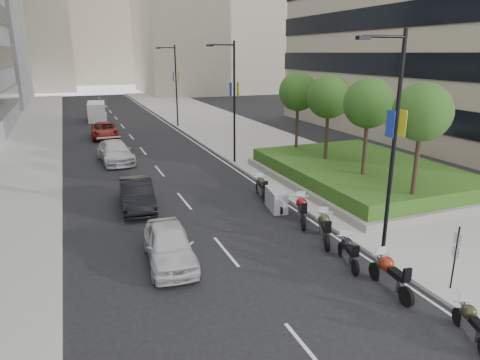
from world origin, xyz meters
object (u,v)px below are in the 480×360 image
car_b (137,194)px  delivery_van (97,112)px  motorcycle_4 (302,210)px  car_c (115,152)px  lamp_post_2 (175,82)px  car_d (105,130)px  lamp_post_1 (232,97)px  motorcycle_3 (324,228)px  motorcycle_1 (390,275)px  motorcycle_6 (262,188)px  motorcycle_5 (276,200)px  car_a (169,245)px  parking_sign (455,255)px  motorcycle_0 (471,324)px  motorcycle_2 (348,252)px  lamp_post_0 (391,138)px

car_b → delivery_van: delivery_van is taller
motorcycle_4 → car_c: car_c is taller
lamp_post_2 → car_c: lamp_post_2 is taller
car_c → car_d: size_ratio=1.01×
lamp_post_1 → motorcycle_3: size_ratio=3.92×
motorcycle_1 → motorcycle_6: (0.08, 11.05, -0.04)m
motorcycle_6 → car_c: (-6.99, 11.97, 0.18)m
motorcycle_3 → motorcycle_1: bearing=-157.7°
motorcycle_4 → car_d: (-7.11, 26.84, 0.10)m
motorcycle_5 → car_a: 7.72m
lamp_post_1 → parking_sign: bearing=-88.1°
lamp_post_1 → motorcycle_0: (-0.96, -22.20, -4.52)m
parking_sign → motorcycle_0: bearing=-126.2°
motorcycle_2 → car_a: size_ratio=0.47×
motorcycle_5 → car_a: bearing=129.5°
motorcycle_1 → car_c: car_c is taller
parking_sign → motorcycle_6: size_ratio=1.08×
lamp_post_2 → car_a: 33.38m
lamp_post_0 → car_d: (-8.15, 31.47, -4.30)m
parking_sign → motorcycle_6: (-1.93, 11.88, -0.84)m
lamp_post_0 → motorcycle_1: lamp_post_0 is taller
car_d → motorcycle_5: bearing=-72.5°
lamp_post_2 → motorcycle_3: lamp_post_2 is taller
motorcycle_1 → lamp_post_1: bearing=1.0°
motorcycle_1 → car_c: bearing=21.8°
lamp_post_1 → car_c: lamp_post_1 is taller
lamp_post_0 → car_a: (-8.09, 2.90, -4.30)m
motorcycle_3 → motorcycle_6: size_ratio=0.99×
motorcycle_3 → delivery_van: size_ratio=0.42×
motorcycle_4 → motorcycle_5: 2.14m
parking_sign → motorcycle_3: size_ratio=1.09×
motorcycle_2 → motorcycle_6: 8.83m
car_b → car_d: bearing=93.7°
parking_sign → motorcycle_4: size_ratio=1.08×
motorcycle_3 → motorcycle_6: motorcycle_3 is taller
parking_sign → motorcycle_2: parking_sign is taller
motorcycle_6 → car_d: size_ratio=0.42×
parking_sign → motorcycle_4: 7.86m
motorcycle_6 → car_a: (-6.81, -5.99, 0.15)m
motorcycle_4 → motorcycle_2: bearing=-163.0°
car_c → motorcycle_5: bearing=-67.9°
lamp_post_1 → motorcycle_3: (-1.21, -14.72, -4.41)m
lamp_post_1 → delivery_van: lamp_post_1 is taller
lamp_post_0 → delivery_van: bearing=100.4°
motorcycle_1 → car_d: car_d is taller
motorcycle_1 → motorcycle_5: 8.91m
motorcycle_3 → delivery_van: delivery_van is taller
motorcycle_5 → motorcycle_6: bearing=6.6°
motorcycle_0 → motorcycle_5: bearing=22.9°
car_b → motorcycle_4: bearing=-31.5°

